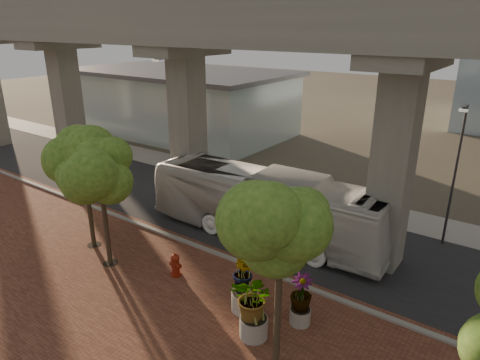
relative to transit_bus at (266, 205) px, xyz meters
The scene contains 17 objects.
ground 2.10m from the transit_bus, 96.92° to the right, with size 160.00×160.00×0.00m, color #3B352A.
brick_plaza 9.23m from the transit_bus, 90.81° to the right, with size 70.00×13.00×0.06m, color brown.
asphalt_road 2.04m from the transit_bus, 97.64° to the left, with size 90.00×8.00×0.04m, color black.
curb_strip 3.51m from the transit_bus, 92.39° to the right, with size 70.00×0.25×0.16m, color gray.
far_sidewalk 6.69m from the transit_bus, 91.13° to the left, with size 90.00×3.00×0.06m, color gray.
transit_viaduct 5.55m from the transit_bus, 97.64° to the left, with size 72.00×5.60×12.40m.
station_pavilion 25.11m from the transit_bus, 143.40° to the left, with size 23.00×13.00×6.30m.
transit_bus is the anchor object (origin of this frame).
fire_hydrant 5.82m from the transit_bus, 101.96° to the right, with size 0.56×0.50×1.12m.
planter_front 7.86m from the transit_bus, 60.46° to the right, with size 2.25×2.25×2.47m.
planter_right 7.15m from the transit_bus, 46.92° to the right, with size 1.94×1.94×2.07m.
planter_left 6.40m from the transit_bus, 64.72° to the right, with size 2.29×2.29×2.52m.
street_tree_far_west 9.32m from the transit_bus, 137.58° to the right, with size 4.04×4.04×6.55m.
street_tree_near_west 8.46m from the transit_bus, 123.63° to the right, with size 3.48×3.48×6.24m.
street_tree_near_east 9.81m from the transit_bus, 55.28° to the right, with size 3.61×3.61×6.51m.
streetlamp_west 12.33m from the transit_bus, 158.69° to the left, with size 0.42×1.23×8.49m.
streetlamp_east 9.36m from the transit_bus, 29.95° to the left, with size 0.36×1.04×7.17m.
Camera 1 is at (10.94, -16.24, 10.64)m, focal length 32.00 mm.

